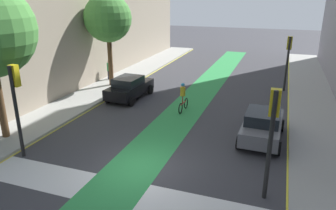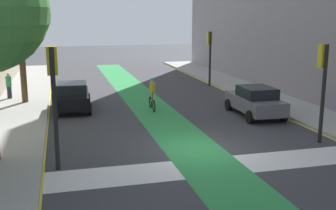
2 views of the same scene
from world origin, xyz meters
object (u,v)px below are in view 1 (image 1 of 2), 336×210
traffic_signal_near_left (16,94)px  cyclist_in_lane (183,97)px  car_black_left_far (129,87)px  pedestrian_sidewalk_left_a (109,70)px  street_tree_far (108,19)px  traffic_signal_far_right (288,53)px  car_grey_right_far (262,125)px  traffic_signal_near_right (273,124)px

traffic_signal_near_left → cyclist_in_lane: bearing=57.2°
car_black_left_far → pedestrian_sidewalk_left_a: size_ratio=2.67×
cyclist_in_lane → car_black_left_far: bearing=163.8°
street_tree_far → pedestrian_sidewalk_left_a: bearing=125.1°
traffic_signal_near_left → traffic_signal_far_right: 18.66m
cyclist_in_lane → pedestrian_sidewalk_left_a: (-8.05, 4.96, -0.01)m
traffic_signal_far_right → car_grey_right_far: bearing=-95.7°
traffic_signal_far_right → traffic_signal_near_right: bearing=-91.8°
car_grey_right_far → traffic_signal_near_right: bearing=-84.3°
traffic_signal_far_right → car_grey_right_far: 9.91m
car_grey_right_far → pedestrian_sidewalk_left_a: (-13.04, 7.57, 0.16)m
traffic_signal_far_right → car_black_left_far: bearing=-150.7°
traffic_signal_near_right → cyclist_in_lane: 9.50m
traffic_signal_near_right → traffic_signal_far_right: (0.47, 14.56, -0.01)m
traffic_signal_near_right → traffic_signal_far_right: bearing=88.2°
pedestrian_sidewalk_left_a → traffic_signal_near_left: bearing=-77.3°
car_black_left_far → traffic_signal_far_right: bearing=29.3°
pedestrian_sidewalk_left_a → street_tree_far: size_ratio=0.23×
car_black_left_far → pedestrian_sidewalk_left_a: 5.25m
traffic_signal_near_right → traffic_signal_far_right: traffic_signal_near_right is taller
pedestrian_sidewalk_left_a → street_tree_far: bearing=-54.9°
car_grey_right_far → traffic_signal_far_right: bearing=84.3°
traffic_signal_far_right → car_grey_right_far: traffic_signal_far_right is taller
pedestrian_sidewalk_left_a → car_grey_right_far: bearing=-30.1°
car_black_left_far → car_grey_right_far: size_ratio=1.01×
traffic_signal_near_right → pedestrian_sidewalk_left_a: (-13.54, 12.49, -1.91)m
traffic_signal_far_right → street_tree_far: bearing=-164.8°
car_black_left_far → car_grey_right_far: same height
traffic_signal_far_right → cyclist_in_lane: traffic_signal_far_right is taller
cyclist_in_lane → pedestrian_sidewalk_left_a: 9.46m
traffic_signal_far_right → cyclist_in_lane: bearing=-130.2°
traffic_signal_near_left → car_grey_right_far: 11.66m
traffic_signal_near_left → pedestrian_sidewalk_left_a: size_ratio=2.63×
car_grey_right_far → street_tree_far: size_ratio=0.61×
car_black_left_far → pedestrian_sidewalk_left_a: pedestrian_sidewalk_left_a is taller
traffic_signal_far_right → street_tree_far: size_ratio=0.59×
cyclist_in_lane → traffic_signal_near_right: bearing=-53.9°
traffic_signal_far_right → car_black_left_far: traffic_signal_far_right is taller
cyclist_in_lane → car_grey_right_far: bearing=-27.6°
car_black_left_far → pedestrian_sidewalk_left_a: bearing=135.2°
traffic_signal_near_left → street_tree_far: (-1.89, 11.48, 2.30)m
traffic_signal_near_right → car_grey_right_far: size_ratio=0.96×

